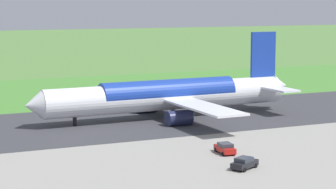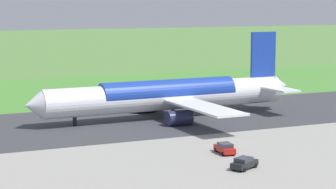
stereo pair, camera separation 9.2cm
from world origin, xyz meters
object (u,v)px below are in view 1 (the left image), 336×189
object	(u,v)px
service_car_ops	(225,148)
service_car_followme	(244,163)
airliner_main	(170,95)
no_stopping_sign	(182,84)
traffic_cone_orange	(170,91)

from	to	relation	value
service_car_ops	service_car_followme	bearing A→B (deg)	77.13
airliner_main	no_stopping_sign	world-z (taller)	airliner_main
airliner_main	service_car_ops	xyz separation A→B (m)	(4.88, 29.91, -3.51)
service_car_ops	traffic_cone_orange	bearing A→B (deg)	-107.60
service_car_ops	traffic_cone_orange	xyz separation A→B (m)	(-20.04, -63.16, -0.57)
airliner_main	no_stopping_sign	xyz separation A→B (m)	(-18.99, -34.43, -2.84)
service_car_followme	no_stopping_sign	world-z (taller)	no_stopping_sign
service_car_followme	no_stopping_sign	xyz separation A→B (m)	(-25.87, -73.08, 0.67)
service_car_ops	no_stopping_sign	bearing A→B (deg)	-110.36
airliner_main	no_stopping_sign	distance (m)	39.42
airliner_main	no_stopping_sign	bearing A→B (deg)	-118.88
no_stopping_sign	traffic_cone_orange	world-z (taller)	no_stopping_sign
airliner_main	service_car_followme	world-z (taller)	airliner_main
service_car_ops	no_stopping_sign	distance (m)	68.63
traffic_cone_orange	service_car_ops	bearing A→B (deg)	72.40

